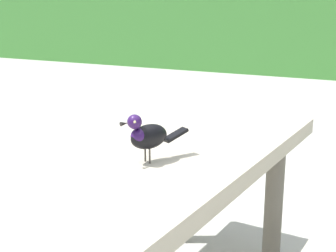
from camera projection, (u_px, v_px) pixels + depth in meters
picnic_table_foreground at (151, 200)px, 1.87m from camera, size 1.79×1.85×0.74m
bird_grackle at (147, 135)px, 1.71m from camera, size 0.16×0.27×0.18m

